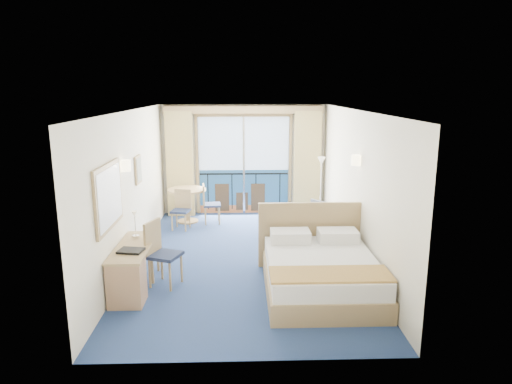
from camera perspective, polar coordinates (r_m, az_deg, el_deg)
name	(u,v)px	position (r m, az deg, el deg)	size (l,w,h in m)	color
floor	(245,259)	(8.51, -1.34, -8.33)	(6.50, 6.50, 0.00)	navy
room_walls	(245,164)	(8.04, -1.40, 3.58)	(4.04, 6.54, 2.72)	white
balcony_door	(244,168)	(11.32, -1.57, 3.01)	(2.36, 0.03, 2.52)	navy
curtain_left	(180,164)	(11.25, -9.46, 3.45)	(0.65, 0.22, 2.55)	tan
curtain_right	(307,163)	(11.27, 6.40, 3.56)	(0.65, 0.22, 2.55)	tan
pelmet	(244,110)	(11.05, -1.57, 10.26)	(3.80, 0.25, 0.18)	#9D8255
mirror	(109,197)	(6.88, -17.93, -0.55)	(0.05, 1.25, 0.95)	#9D8255
wall_print	(138,170)	(8.72, -14.50, 2.72)	(0.04, 0.42, 0.52)	#9D8255
sconce_left	(125,166)	(7.67, -16.04, 3.18)	(0.18, 0.18, 0.18)	#F9E6AE
sconce_right	(356,160)	(8.13, 12.44, 3.90)	(0.18, 0.18, 0.18)	#F9E6AE
bed	(320,271)	(7.20, 8.01, -9.72)	(1.83, 2.18, 1.15)	#9D8255
nightstand	(343,246)	(8.49, 10.77, -6.61)	(0.42, 0.40, 0.55)	#A27456
phone	(343,229)	(8.39, 10.83, -4.59)	(0.18, 0.14, 0.08)	silver
armchair	(311,219)	(9.84, 6.88, -3.33)	(0.75, 0.77, 0.70)	#4E535F
floor_lamp	(321,172)	(10.84, 8.15, 2.45)	(0.21, 0.21, 1.51)	silver
desk	(128,275)	(7.05, -15.67, -10.01)	(0.52, 1.50, 0.70)	#9D8255
desk_chair	(160,249)	(7.41, -11.94, -7.02)	(0.59, 0.58, 1.04)	#1E2948
folder	(131,251)	(7.05, -15.38, -7.09)	(0.36, 0.27, 0.03)	black
desk_lamp	(135,219)	(7.59, -14.93, -3.22)	(0.11, 0.11, 0.43)	silver
round_table	(187,197)	(10.75, -8.59, -0.62)	(0.88, 0.88, 0.79)	#9D8255
table_chair_a	(208,202)	(10.60, -5.96, -1.20)	(0.44, 0.43, 0.91)	#1E2948
table_chair_b	(182,207)	(10.29, -9.28, -1.84)	(0.45, 0.45, 0.88)	#1E2948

